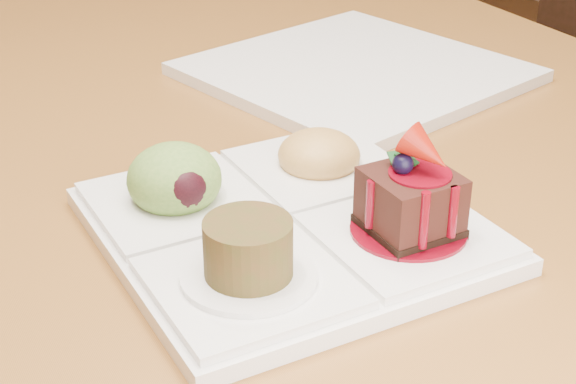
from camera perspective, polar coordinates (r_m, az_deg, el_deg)
name	(u,v)px	position (r m, az deg, el deg)	size (l,w,h in m)	color
dining_table	(75,88)	(1.07, -13.59, 6.52)	(1.00, 1.80, 0.75)	brown
sampler_plate	(284,211)	(0.60, -0.29, -1.26)	(0.24, 0.24, 0.09)	white
second_plate	(355,72)	(0.89, 4.39, 7.74)	(0.27, 0.27, 0.01)	white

